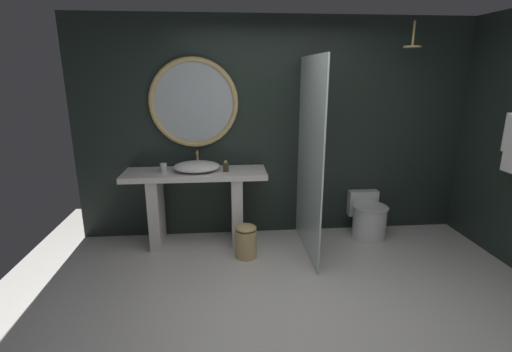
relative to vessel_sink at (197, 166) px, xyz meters
name	(u,v)px	position (x,y,z in m)	size (l,w,h in m)	color
ground_plane	(309,322)	(0.97, -1.58, -0.94)	(5.76, 5.76, 0.00)	silver
back_wall_panel	(278,129)	(0.97, 0.32, 0.36)	(4.80, 0.10, 2.60)	#1E2823
vanity_counter	(196,197)	(-0.02, 0.00, -0.37)	(1.61, 0.51, 0.89)	silver
vessel_sink	(197,166)	(0.00, 0.00, 0.00)	(0.53, 0.43, 0.20)	white
tumbler_cup	(164,168)	(-0.37, -0.02, 0.00)	(0.08, 0.08, 0.10)	silver
soap_dispenser	(226,167)	(0.33, -0.05, 0.00)	(0.06, 0.06, 0.13)	#3D3323
round_wall_mirror	(194,103)	(-0.02, 0.24, 0.69)	(1.02, 0.06, 1.02)	tan
shower_glass_panel	(309,159)	(1.23, -0.29, 0.13)	(0.02, 1.13, 2.14)	silver
rain_shower_head	(413,44)	(2.38, -0.03, 1.32)	(0.19, 0.19, 0.28)	tan
toilet	(368,217)	(2.06, 0.03, -0.70)	(0.42, 0.59, 0.52)	white
waste_bin	(246,241)	(0.53, -0.41, -0.75)	(0.23, 0.23, 0.38)	tan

